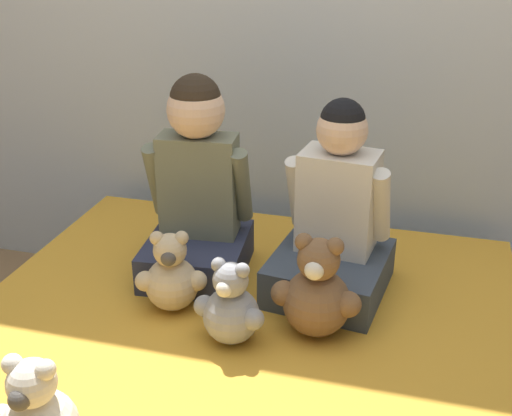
# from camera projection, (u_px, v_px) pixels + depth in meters

# --- Properties ---
(child_on_left) EXTENTS (0.35, 0.38, 0.65)m
(child_on_left) POSITION_uv_depth(u_px,v_px,m) (197.00, 192.00, 2.04)
(child_on_left) COLOR #282D47
(child_on_left) RESTS_ON bed
(child_on_right) EXTENTS (0.38, 0.41, 0.60)m
(child_on_right) POSITION_uv_depth(u_px,v_px,m) (335.00, 223.00, 1.96)
(child_on_right) COLOR #384251
(child_on_right) RESTS_ON bed
(teddy_bear_held_by_left_child) EXTENTS (0.21, 0.16, 0.25)m
(teddy_bear_held_by_left_child) POSITION_uv_depth(u_px,v_px,m) (171.00, 277.00, 1.89)
(teddy_bear_held_by_left_child) COLOR #D1B78E
(teddy_bear_held_by_left_child) RESTS_ON bed
(teddy_bear_held_by_right_child) EXTENTS (0.25, 0.19, 0.30)m
(teddy_bear_held_by_right_child) POSITION_uv_depth(u_px,v_px,m) (317.00, 293.00, 1.77)
(teddy_bear_held_by_right_child) COLOR brown
(teddy_bear_held_by_right_child) RESTS_ON bed
(teddy_bear_between_children) EXTENTS (0.21, 0.16, 0.25)m
(teddy_bear_between_children) POSITION_uv_depth(u_px,v_px,m) (231.00, 308.00, 1.74)
(teddy_bear_between_children) COLOR #939399
(teddy_bear_between_children) RESTS_ON bed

